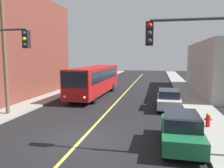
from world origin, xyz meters
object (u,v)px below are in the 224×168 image
at_px(parked_car_green, 181,129).
at_px(utility_pole_near, 3,30).
at_px(fire_hydrant, 208,120).
at_px(city_bus, 95,79).
at_px(traffic_signal_right_corner, 197,57).
at_px(parked_car_silver, 169,99).

relative_size(parked_car_green, utility_pole_near, 0.40).
height_order(utility_pole_near, fire_hydrant, utility_pole_near).
bearing_deg(city_bus, traffic_signal_right_corner, -58.77).
distance_m(parked_car_silver, fire_hydrant, 5.29).
bearing_deg(traffic_signal_right_corner, utility_pole_near, 160.47).
relative_size(utility_pole_near, traffic_signal_right_corner, 1.84).
bearing_deg(parked_car_green, traffic_signal_right_corner, -67.44).
height_order(parked_car_green, fire_hydrant, parked_car_green).
height_order(parked_car_green, parked_car_silver, same).
distance_m(traffic_signal_right_corner, fire_hydrant, 5.68).
relative_size(parked_car_silver, utility_pole_near, 0.40).
relative_size(parked_car_silver, traffic_signal_right_corner, 0.74).
height_order(city_bus, parked_car_silver, city_bus).
distance_m(city_bus, fire_hydrant, 13.90).
height_order(parked_car_silver, traffic_signal_right_corner, traffic_signal_right_corner).
bearing_deg(parked_car_silver, city_bus, 147.51).
relative_size(utility_pole_near, fire_hydrant, 13.13).
xyz_separation_m(traffic_signal_right_corner, fire_hydrant, (1.44, 4.05, -3.72)).
bearing_deg(fire_hydrant, traffic_signal_right_corner, -109.57).
bearing_deg(parked_car_green, fire_hydrant, 58.55).
height_order(parked_car_green, utility_pole_near, utility_pole_near).
bearing_deg(parked_car_silver, fire_hydrant, -66.66).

